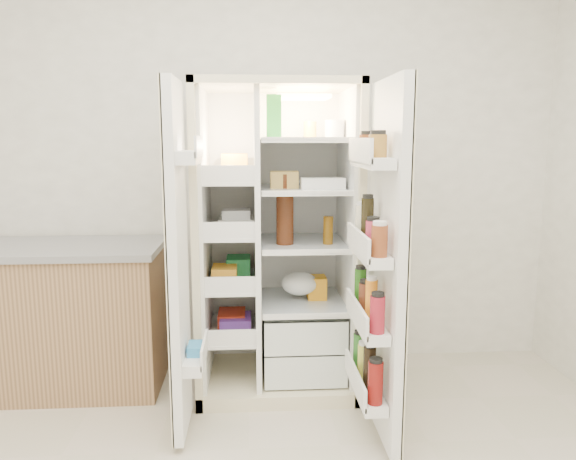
{
  "coord_description": "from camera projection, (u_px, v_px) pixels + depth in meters",
  "views": [
    {
      "loc": [
        0.03,
        -1.55,
        1.49
      ],
      "look_at": [
        0.21,
        1.25,
        1.02
      ],
      "focal_mm": 34.0,
      "sensor_mm": 36.0,
      "label": 1
    }
  ],
  "objects": [
    {
      "name": "refrigerator",
      "position": [
        279.0,
        263.0,
        3.28
      ],
      "size": [
        0.92,
        0.7,
        1.8
      ],
      "color": "beige",
      "rests_on": "floor"
    },
    {
      "name": "wall_back",
      "position": [
        247.0,
        160.0,
        3.51
      ],
      "size": [
        4.0,
        0.02,
        2.7
      ],
      "primitive_type": "cube",
      "color": "white",
      "rests_on": "floor"
    },
    {
      "name": "freezer_door",
      "position": [
        178.0,
        263.0,
        2.63
      ],
      "size": [
        0.15,
        0.4,
        1.72
      ],
      "color": "white",
      "rests_on": "floor"
    },
    {
      "name": "kitchen_counter",
      "position": [
        62.0,
        316.0,
        3.26
      ],
      "size": [
        1.2,
        0.64,
        0.87
      ],
      "color": "#A57C52",
      "rests_on": "floor"
    },
    {
      "name": "fridge_door",
      "position": [
        383.0,
        268.0,
        2.61
      ],
      "size": [
        0.17,
        0.58,
        1.72
      ],
      "color": "white",
      "rests_on": "floor"
    }
  ]
}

